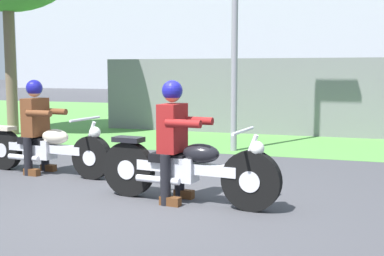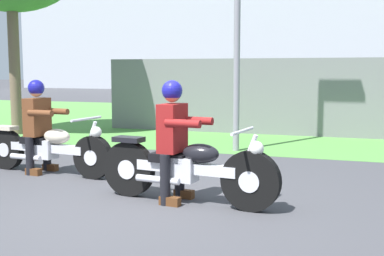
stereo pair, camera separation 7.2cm
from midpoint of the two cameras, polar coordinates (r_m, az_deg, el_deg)
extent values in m
plane|color=#424247|center=(5.56, -8.80, -9.38)|extent=(120.00, 120.00, 0.00)
cube|color=#549342|center=(15.00, 8.73, 0.76)|extent=(60.00, 12.00, 0.01)
cylinder|color=black|center=(5.47, 6.41, -6.02)|extent=(0.68, 0.19, 0.67)
cylinder|color=silver|center=(5.47, 6.41, -6.02)|extent=(0.25, 0.17, 0.23)
cylinder|color=black|center=(6.12, -7.57, -4.66)|extent=(0.68, 0.19, 0.67)
cylinder|color=silver|center=(6.12, -7.57, -4.66)|extent=(0.25, 0.17, 0.23)
cube|color=silver|center=(5.74, -0.99, -4.56)|extent=(1.25, 0.28, 0.12)
cube|color=silver|center=(5.76, -1.44, -4.71)|extent=(0.35, 0.27, 0.28)
ellipsoid|color=black|center=(5.63, 0.66, -2.91)|extent=(0.46, 0.29, 0.22)
cube|color=black|center=(5.82, -2.95, -3.41)|extent=(0.46, 0.29, 0.10)
cube|color=black|center=(6.06, -7.62, -1.30)|extent=(0.38, 0.24, 0.06)
cylinder|color=silver|center=(5.44, 5.94, -3.40)|extent=(0.26, 0.08, 0.53)
cylinder|color=silver|center=(5.41, 5.48, -0.34)|extent=(0.11, 0.66, 0.04)
sphere|color=white|center=(5.38, 7.06, -2.33)|extent=(0.16, 0.16, 0.16)
cylinder|color=silver|center=(5.78, -4.29, -5.91)|extent=(0.56, 0.14, 0.08)
cylinder|color=black|center=(6.00, -1.79, -5.25)|extent=(0.12, 0.12, 0.58)
cube|color=#593319|center=(6.03, -1.27, -7.55)|extent=(0.25, 0.13, 0.10)
cylinder|color=black|center=(5.69, -3.42, -5.93)|extent=(0.12, 0.12, 0.58)
cube|color=#593319|center=(5.72, -2.87, -8.35)|extent=(0.25, 0.13, 0.10)
cube|color=maroon|center=(5.75, -2.61, 0.00)|extent=(0.26, 0.40, 0.56)
cylinder|color=maroon|center=(5.79, 0.09, 0.85)|extent=(0.43, 0.14, 0.09)
cylinder|color=maroon|center=(5.49, -1.39, 0.53)|extent=(0.43, 0.14, 0.09)
sphere|color=tan|center=(5.71, -2.64, 3.98)|extent=(0.20, 0.20, 0.20)
sphere|color=navy|center=(5.71, -2.64, 4.28)|extent=(0.24, 0.24, 0.24)
cylinder|color=black|center=(7.15, -11.66, -3.33)|extent=(0.62, 0.19, 0.61)
cylinder|color=silver|center=(7.15, -11.66, -3.33)|extent=(0.23, 0.16, 0.21)
cylinder|color=black|center=(8.22, -20.90, -2.34)|extent=(0.62, 0.19, 0.61)
cylinder|color=silver|center=(8.22, -20.90, -2.34)|extent=(0.23, 0.16, 0.21)
cube|color=silver|center=(7.65, -16.62, -2.22)|extent=(1.32, 0.29, 0.12)
cube|color=silver|center=(7.69, -16.90, -2.33)|extent=(0.35, 0.27, 0.28)
ellipsoid|color=beige|center=(7.51, -15.63, -0.96)|extent=(0.46, 0.29, 0.22)
cube|color=black|center=(7.78, -17.86, -1.37)|extent=(0.46, 0.29, 0.10)
cube|color=beige|center=(8.18, -21.00, -0.01)|extent=(0.38, 0.24, 0.06)
cylinder|color=silver|center=(7.14, -12.03, -1.32)|extent=(0.26, 0.08, 0.53)
cylinder|color=silver|center=(7.14, -12.41, 1.01)|extent=(0.11, 0.66, 0.04)
sphere|color=white|center=(7.07, -11.33, -0.49)|extent=(0.16, 0.16, 0.16)
cylinder|color=silver|center=(7.77, -18.93, -3.21)|extent=(0.56, 0.14, 0.08)
cylinder|color=black|center=(7.92, -16.72, -2.72)|extent=(0.12, 0.12, 0.56)
cube|color=#593319|center=(7.92, -16.33, -4.38)|extent=(0.25, 0.13, 0.10)
cylinder|color=black|center=(7.66, -18.50, -3.09)|extent=(0.12, 0.12, 0.56)
cube|color=#593319|center=(7.66, -18.11, -4.81)|extent=(0.25, 0.13, 0.10)
cube|color=brown|center=(7.72, -17.74, 1.19)|extent=(0.26, 0.40, 0.56)
cylinder|color=brown|center=(7.69, -15.69, 1.84)|extent=(0.43, 0.14, 0.09)
cylinder|color=brown|center=(7.44, -17.39, 1.62)|extent=(0.43, 0.14, 0.09)
sphere|color=#D8A884|center=(7.69, -17.84, 4.16)|extent=(0.20, 0.20, 0.20)
sphere|color=navy|center=(7.69, -17.85, 4.38)|extent=(0.24, 0.24, 0.24)
cylinder|color=brown|center=(12.56, -20.17, 6.23)|extent=(0.26, 0.26, 3.04)
cube|color=slate|center=(12.03, 5.25, 3.64)|extent=(7.00, 0.06, 1.80)
camera|label=1|loc=(0.04, -90.35, -0.04)|focal=46.65mm
camera|label=2|loc=(0.04, 89.65, 0.04)|focal=46.65mm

